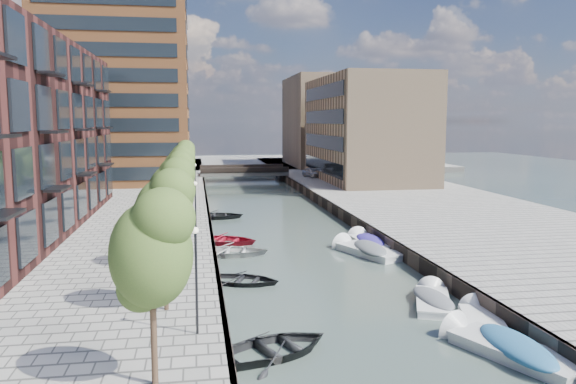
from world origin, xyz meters
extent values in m
plane|color=#38473F|center=(0.00, 40.00, 0.00)|extent=(300.00, 300.00, 0.00)
cube|color=gray|center=(16.00, 40.00, 0.50)|extent=(20.00, 140.00, 1.00)
cube|color=#332823|center=(-6.10, 40.00, 0.50)|extent=(0.25, 140.00, 1.00)
cube|color=#332823|center=(6.10, 40.00, 0.50)|extent=(0.25, 140.00, 1.00)
cube|color=gray|center=(0.00, 100.00, 0.50)|extent=(80.00, 40.00, 1.00)
cube|color=#331513|center=(-20.00, 30.00, 8.00)|extent=(8.00, 38.00, 14.00)
cube|color=#9C592D|center=(-17.00, 65.00, 16.00)|extent=(18.00, 18.00, 30.00)
cube|color=tan|center=(16.00, 62.00, 8.00)|extent=(12.00, 25.00, 14.00)
cube|color=tan|center=(16.00, 88.00, 9.00)|extent=(12.00, 20.00, 16.00)
cube|color=gray|center=(0.00, 72.00, 1.30)|extent=(13.00, 6.00, 0.60)
cube|color=#332823|center=(0.00, 69.20, 1.90)|extent=(13.00, 0.40, 0.80)
cube|color=#332823|center=(0.00, 74.80, 1.90)|extent=(13.00, 0.40, 0.80)
cylinder|color=#382619|center=(-8.50, 4.00, 2.60)|extent=(0.20, 0.20, 3.20)
ellipsoid|color=#334D1D|center=(-8.50, 4.00, 5.33)|extent=(2.50, 2.50, 3.25)
cylinder|color=#382619|center=(-8.50, 11.00, 2.60)|extent=(0.20, 0.20, 3.20)
ellipsoid|color=#334D1D|center=(-8.50, 11.00, 5.33)|extent=(2.50, 2.50, 3.25)
cylinder|color=#382619|center=(-8.50, 18.00, 2.60)|extent=(0.20, 0.20, 3.20)
ellipsoid|color=#334D1D|center=(-8.50, 18.00, 5.33)|extent=(2.50, 2.50, 3.25)
cylinder|color=#382619|center=(-8.50, 25.00, 2.60)|extent=(0.20, 0.20, 3.20)
ellipsoid|color=#334D1D|center=(-8.50, 25.00, 5.33)|extent=(2.50, 2.50, 3.25)
cylinder|color=#382619|center=(-8.50, 32.00, 2.60)|extent=(0.20, 0.20, 3.20)
ellipsoid|color=#334D1D|center=(-8.50, 32.00, 5.33)|extent=(2.50, 2.50, 3.25)
cylinder|color=#382619|center=(-8.50, 39.00, 2.60)|extent=(0.20, 0.20, 3.20)
ellipsoid|color=#334D1D|center=(-8.50, 39.00, 5.33)|extent=(2.50, 2.50, 3.25)
cylinder|color=#382619|center=(-8.50, 46.00, 2.60)|extent=(0.20, 0.20, 3.20)
ellipsoid|color=#334D1D|center=(-8.50, 46.00, 5.33)|extent=(2.50, 2.50, 3.25)
cylinder|color=black|center=(-7.20, 8.00, 3.00)|extent=(0.10, 0.10, 4.00)
sphere|color=#FFF2CC|center=(-7.20, 8.00, 5.00)|extent=(0.24, 0.24, 0.24)
cylinder|color=black|center=(-7.20, 24.00, 3.00)|extent=(0.10, 0.10, 4.00)
sphere|color=#FFF2CC|center=(-7.20, 24.00, 5.00)|extent=(0.24, 0.24, 0.24)
cylinder|color=black|center=(-7.20, 40.00, 3.00)|extent=(0.10, 0.10, 4.00)
sphere|color=#FFF2CC|center=(-7.20, 40.00, 5.00)|extent=(0.24, 0.24, 0.24)
imported|color=black|center=(-4.23, 7.91, 0.00)|extent=(5.73, 5.00, 0.99)
imported|color=black|center=(-4.66, 17.74, 0.00)|extent=(5.00, 4.36, 0.86)
imported|color=maroon|center=(-5.15, 28.25, 0.00)|extent=(5.82, 5.03, 1.01)
imported|color=#B6B5B3|center=(-4.86, 24.51, 0.00)|extent=(5.50, 4.33, 1.03)
imported|color=black|center=(-5.24, 39.32, 0.00)|extent=(5.05, 3.75, 1.00)
cube|color=silver|center=(4.84, 6.00, 0.05)|extent=(3.77, 5.38, 0.71)
cube|color=silver|center=(4.84, 6.00, 0.44)|extent=(3.89, 5.51, 0.11)
cone|color=silver|center=(3.81, 8.31, 0.11)|extent=(2.11, 1.66, 1.87)
ellipsoid|color=#1D5686|center=(4.84, 6.00, 0.49)|extent=(3.49, 4.93, 0.62)
cube|color=white|center=(4.25, 12.35, 0.04)|extent=(2.91, 4.37, 0.58)
cube|color=white|center=(4.25, 12.35, 0.36)|extent=(3.01, 4.48, 0.09)
cone|color=white|center=(5.00, 14.26, 0.09)|extent=(1.70, 1.30, 1.52)
ellipsoid|color=#575A5F|center=(4.25, 12.35, 0.40)|extent=(2.69, 4.01, 0.50)
cube|color=white|center=(5.18, 9.01, 0.05)|extent=(2.81, 4.50, 0.60)
cube|color=white|center=(5.18, 9.01, 0.37)|extent=(2.91, 4.61, 0.09)
cone|color=white|center=(5.84, 11.01, 0.09)|extent=(1.74, 1.28, 1.56)
cube|color=white|center=(5.29, 25.71, 0.05)|extent=(1.95, 4.74, 0.66)
cube|color=white|center=(5.29, 25.71, 0.41)|extent=(2.04, 4.85, 0.10)
cone|color=white|center=(5.17, 28.04, 0.10)|extent=(1.77, 1.00, 1.72)
ellipsoid|color=navy|center=(5.29, 25.71, 0.46)|extent=(1.83, 4.33, 0.57)
cube|color=silver|center=(4.42, 23.02, 0.06)|extent=(3.74, 5.39, 0.72)
cube|color=silver|center=(4.42, 23.02, 0.44)|extent=(3.87, 5.53, 0.11)
cone|color=silver|center=(3.41, 25.35, 0.11)|extent=(2.11, 1.66, 1.87)
ellipsoid|color=#525659|center=(4.42, 23.02, 0.50)|extent=(3.47, 4.95, 0.62)
imported|color=silver|center=(9.45, 66.30, 1.69)|extent=(2.57, 4.33, 1.38)
camera|label=1|loc=(-7.14, -12.82, 9.03)|focal=35.00mm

